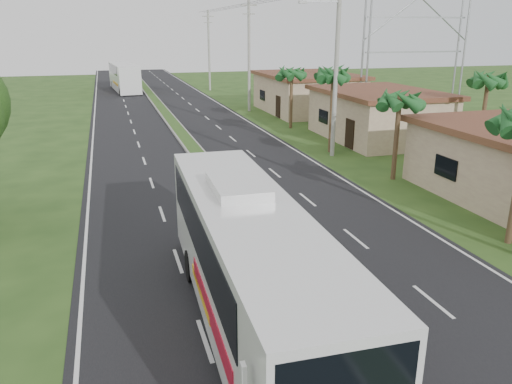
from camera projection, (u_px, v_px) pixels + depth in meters
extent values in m
plane|color=#274419|center=(326.00, 320.00, 14.14)|extent=(180.00, 180.00, 0.00)
cube|color=black|center=(199.00, 157.00, 32.37)|extent=(14.00, 160.00, 0.02)
cube|color=gray|center=(199.00, 156.00, 32.35)|extent=(1.20, 160.00, 0.17)
cube|color=#274419|center=(199.00, 155.00, 32.32)|extent=(0.95, 160.00, 0.02)
cube|color=silver|center=(91.00, 165.00, 30.56)|extent=(0.12, 160.00, 0.01)
cube|color=silver|center=(296.00, 151.00, 34.20)|extent=(0.12, 160.00, 0.01)
cube|color=tan|center=(377.00, 117.00, 37.49)|extent=(7.00, 10.00, 3.35)
cube|color=#4E241B|center=(379.00, 92.00, 36.92)|extent=(7.60, 10.60, 0.32)
cube|color=tan|center=(307.00, 94.00, 50.23)|extent=(8.00, 11.00, 3.50)
cube|color=#4E241B|center=(308.00, 75.00, 49.64)|extent=(8.60, 11.60, 0.32)
cylinder|color=#473321|center=(396.00, 138.00, 26.92)|extent=(0.26, 0.26, 4.60)
cylinder|color=#473321|center=(332.00, 112.00, 33.02)|extent=(0.26, 0.26, 5.40)
cylinder|color=#473321|center=(291.00, 99.00, 41.46)|extent=(0.26, 0.26, 4.80)
cylinder|color=#473321|center=(483.00, 117.00, 31.77)|extent=(0.26, 0.26, 5.20)
cylinder|color=gray|center=(336.00, 62.00, 31.02)|extent=(0.28, 0.28, 12.00)
cube|color=gray|center=(321.00, 1.00, 29.61)|extent=(2.40, 0.10, 0.10)
cylinder|color=gray|center=(249.00, 56.00, 49.41)|extent=(0.28, 0.28, 11.00)
cube|color=gray|center=(249.00, 5.00, 47.97)|extent=(1.60, 0.12, 0.12)
cube|color=gray|center=(249.00, 14.00, 48.21)|extent=(1.20, 0.10, 0.10)
cylinder|color=gray|center=(209.00, 51.00, 67.73)|extent=(0.28, 0.28, 10.50)
cube|color=gray|center=(208.00, 16.00, 66.36)|extent=(1.60, 0.12, 0.12)
cube|color=gray|center=(208.00, 23.00, 66.61)|extent=(1.20, 0.10, 0.10)
cylinder|color=gray|center=(368.00, 53.00, 43.81)|extent=(0.18, 0.18, 12.00)
cylinder|color=gray|center=(464.00, 52.00, 46.53)|extent=(0.18, 0.18, 12.00)
cylinder|color=gray|center=(363.00, 52.00, 44.72)|extent=(0.18, 0.18, 12.00)
cylinder|color=gray|center=(457.00, 51.00, 47.44)|extent=(0.18, 0.18, 12.00)
cube|color=gray|center=(415.00, 52.00, 45.62)|extent=(10.00, 0.14, 0.14)
cube|color=gray|center=(418.00, 17.00, 44.70)|extent=(10.00, 0.14, 0.14)
cube|color=silver|center=(249.00, 262.00, 13.11)|extent=(2.87, 12.12, 3.16)
cube|color=black|center=(243.00, 229.00, 13.45)|extent=(2.85, 9.71, 1.26)
cube|color=#AA0E24|center=(261.00, 306.00, 12.20)|extent=(2.72, 5.29, 0.55)
cube|color=yellow|center=(246.00, 286.00, 13.66)|extent=(2.65, 3.09, 0.25)
cube|color=silver|center=(238.00, 186.00, 13.69)|extent=(1.48, 2.45, 0.28)
cylinder|color=black|center=(191.00, 266.00, 16.26)|extent=(0.35, 1.05, 1.04)
cylinder|color=black|center=(258.00, 258.00, 16.81)|extent=(0.35, 1.05, 1.04)
cube|color=white|center=(124.00, 77.00, 67.44)|extent=(3.71, 12.60, 3.46)
cube|color=black|center=(123.00, 69.00, 67.60)|extent=(3.49, 9.37, 1.17)
cube|color=orange|center=(126.00, 83.00, 66.68)|extent=(3.23, 6.14, 0.38)
cylinder|color=black|center=(121.00, 92.00, 62.90)|extent=(0.41, 1.06, 1.04)
cylinder|color=black|center=(140.00, 91.00, 63.72)|extent=(0.41, 1.06, 1.04)
cylinder|color=black|center=(112.00, 85.00, 71.52)|extent=(0.41, 1.06, 1.04)
cylinder|color=black|center=(129.00, 84.00, 72.34)|extent=(0.41, 1.06, 1.04)
imported|color=black|center=(211.00, 228.00, 19.22)|extent=(2.03, 1.19, 1.18)
imported|color=maroon|center=(211.00, 208.00, 18.98)|extent=(0.72, 0.59, 1.68)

